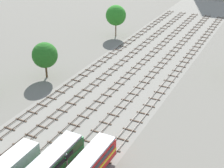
{
  "coord_description": "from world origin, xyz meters",
  "views": [
    {
      "loc": [
        28.14,
        -3.03,
        32.68
      ],
      "look_at": [
        0.0,
        52.02,
        1.5
      ],
      "focal_mm": 53.91,
      "sensor_mm": 36.0,
      "label": 1
    }
  ],
  "objects": [
    {
      "name": "track_centre_right",
      "position": [
        9.19,
        57.0,
        0.14
      ],
      "size": [
        2.4,
        126.0,
        0.29
      ],
      "color": "#47382D",
      "rests_on": "ground"
    },
    {
      "name": "lineside_tree_0",
      "position": [
        -15.95,
        51.02,
        5.34
      ],
      "size": [
        5.66,
        5.66,
        8.18
      ],
      "color": "#4C331E",
      "rests_on": "ground"
    },
    {
      "name": "signal_post_nearest",
      "position": [
        6.89,
        25.39,
        3.07
      ],
      "size": [
        0.28,
        0.47,
        4.78
      ],
      "color": "gray",
      "rests_on": "ground"
    },
    {
      "name": "track_left",
      "position": [
        -4.6,
        57.0,
        0.14
      ],
      "size": [
        2.4,
        126.0,
        0.29
      ],
      "color": "#47382D",
      "rests_on": "ground"
    },
    {
      "name": "ground_plane",
      "position": [
        0.0,
        56.0,
        0.0
      ],
      "size": [
        480.0,
        480.0,
        0.0
      ],
      "primitive_type": "plane",
      "color": "slate"
    },
    {
      "name": "lineside_tree_3",
      "position": [
        -15.02,
        83.91,
        6.32
      ],
      "size": [
        5.98,
        5.98,
        9.32
      ],
      "color": "#4C331E",
      "rests_on": "ground"
    },
    {
      "name": "track_far_left",
      "position": [
        -9.19,
        57.0,
        0.14
      ],
      "size": [
        2.4,
        126.0,
        0.29
      ],
      "color": "#47382D",
      "rests_on": "ground"
    },
    {
      "name": "ballast_bed",
      "position": [
        0.0,
        56.0,
        0.0
      ],
      "size": [
        22.38,
        176.0,
        0.01
      ],
      "primitive_type": "cube",
      "color": "gray",
      "rests_on": "ground"
    },
    {
      "name": "track_centre_left",
      "position": [
        0.0,
        57.0,
        0.14
      ],
      "size": [
        2.4,
        126.0,
        0.29
      ],
      "color": "#47382D",
      "rests_on": "ground"
    },
    {
      "name": "track_centre",
      "position": [
        4.6,
        57.0,
        0.14
      ],
      "size": [
        2.4,
        126.0,
        0.29
      ],
      "color": "#47382D",
      "rests_on": "ground"
    }
  ]
}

